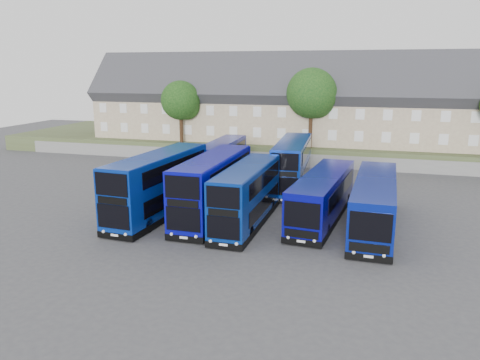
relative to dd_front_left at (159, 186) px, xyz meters
name	(u,v)px	position (x,y,z in m)	size (l,w,h in m)	color
ground	(229,234)	(6.42, -2.56, -2.32)	(120.00, 120.00, 0.00)	#424247
retaining_wall	(290,160)	(6.42, 21.44, -1.57)	(70.00, 0.40, 1.50)	slate
earth_bank	(303,144)	(6.42, 31.44, -1.32)	(80.00, 20.00, 2.00)	#4A542F
terrace_row	(324,106)	(9.42, 27.44, 4.27)	(60.00, 10.40, 11.20)	tan
dd_front_left	(159,186)	(0.00, 0.00, 0.00)	(3.56, 12.05, 4.73)	navy
dd_front_mid	(213,188)	(4.15, 0.73, -0.04)	(2.74, 11.70, 4.64)	#08099E
dd_front_right	(247,197)	(7.04, -0.25, -0.23)	(2.60, 10.77, 4.26)	navy
dd_rear_left	(222,163)	(1.33, 11.36, -0.32)	(2.47, 10.31, 4.08)	#060E78
dd_rear_right	(292,165)	(8.38, 11.05, -0.11)	(3.24, 11.48, 4.51)	#082895
coach_east_a	(323,197)	(12.14, 2.55, -0.64)	(3.88, 12.75, 3.43)	#070887
coach_east_b	(374,204)	(15.86, 1.44, -0.58)	(3.14, 13.09, 3.56)	navy
tree_west	(182,102)	(-7.44, 22.54, 4.73)	(4.80, 4.80, 7.65)	#382314
tree_mid	(313,95)	(8.56, 23.04, 5.74)	(5.76, 5.76, 9.18)	#382314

